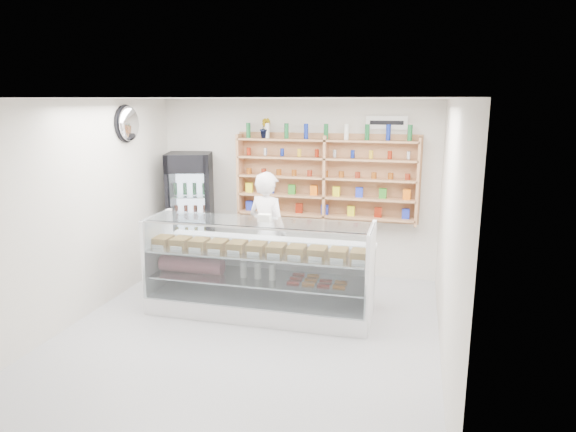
# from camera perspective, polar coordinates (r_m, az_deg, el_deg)

# --- Properties ---
(room) EXTENTS (5.00, 5.00, 5.00)m
(room) POSITION_cam_1_polar(r_m,az_deg,el_deg) (5.96, -4.63, -0.70)
(room) COLOR #A8A9AD
(room) RESTS_ON ground
(display_counter) EXTENTS (2.94, 0.88, 1.28)m
(display_counter) POSITION_cam_1_polar(r_m,az_deg,el_deg) (6.86, -3.18, -7.98)
(display_counter) COLOR white
(display_counter) RESTS_ON floor
(shop_worker) EXTENTS (0.77, 0.66, 1.80)m
(shop_worker) POSITION_cam_1_polar(r_m,az_deg,el_deg) (7.46, -2.27, -1.88)
(shop_worker) COLOR silver
(shop_worker) RESTS_ON floor
(drinks_cooler) EXTENTS (0.87, 0.85, 1.95)m
(drinks_cooler) POSITION_cam_1_polar(r_m,az_deg,el_deg) (8.61, -10.73, 0.46)
(drinks_cooler) COLOR black
(drinks_cooler) RESTS_ON floor
(wall_shelving) EXTENTS (2.84, 0.28, 1.33)m
(wall_shelving) POSITION_cam_1_polar(r_m,az_deg,el_deg) (8.03, 4.16, 4.23)
(wall_shelving) COLOR tan
(wall_shelving) RESTS_ON back_wall
(potted_plant) EXTENTS (0.18, 0.15, 0.31)m
(potted_plant) POSITION_cam_1_polar(r_m,az_deg,el_deg) (8.18, -2.55, 9.74)
(potted_plant) COLOR #1E6626
(potted_plant) RESTS_ON wall_shelving
(security_mirror) EXTENTS (0.15, 0.50, 0.50)m
(security_mirror) POSITION_cam_1_polar(r_m,az_deg,el_deg) (7.83, -17.25, 9.77)
(security_mirror) COLOR silver
(security_mirror) RESTS_ON left_wall
(wall_sign) EXTENTS (0.62, 0.03, 0.20)m
(wall_sign) POSITION_cam_1_polar(r_m,az_deg,el_deg) (7.97, 10.91, 10.15)
(wall_sign) COLOR white
(wall_sign) RESTS_ON back_wall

